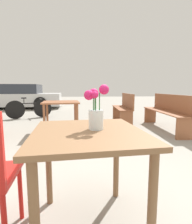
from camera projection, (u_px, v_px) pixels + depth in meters
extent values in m
cube|color=brown|center=(88.00, 133.00, 1.16)|extent=(0.77, 0.85, 0.03)
cylinder|color=brown|center=(152.00, 212.00, 0.93)|extent=(0.05, 0.05, 0.69)
cylinder|color=brown|center=(49.00, 165.00, 1.49)|extent=(0.05, 0.05, 0.69)
cylinder|color=brown|center=(116.00, 160.00, 1.59)|extent=(0.05, 0.05, 0.69)
cylinder|color=silver|center=(96.00, 120.00, 1.18)|extent=(0.10, 0.10, 0.13)
cylinder|color=silver|center=(96.00, 124.00, 1.19)|extent=(0.09, 0.09, 0.07)
cylinder|color=#337038|center=(99.00, 110.00, 1.17)|extent=(0.01, 0.01, 0.24)
sphere|color=#D11E60|center=(104.00, 90.00, 1.16)|extent=(0.07, 0.07, 0.07)
cylinder|color=#337038|center=(95.00, 112.00, 1.20)|extent=(0.01, 0.01, 0.21)
sphere|color=#D11E60|center=(94.00, 93.00, 1.21)|extent=(0.07, 0.07, 0.07)
cylinder|color=#337038|center=(93.00, 113.00, 1.17)|extent=(0.01, 0.01, 0.20)
sphere|color=#D11E60|center=(89.00, 95.00, 1.15)|extent=(0.07, 0.07, 0.07)
cylinder|color=#337038|center=(96.00, 113.00, 1.16)|extent=(0.01, 0.01, 0.21)
sphere|color=#D11E60|center=(95.00, 95.00, 1.12)|extent=(0.04, 0.04, 0.04)
cylinder|color=red|center=(20.00, 192.00, 1.32)|extent=(0.03, 0.03, 0.43)
cube|color=brown|center=(164.00, 111.00, 4.23)|extent=(0.41, 1.89, 0.02)
cube|color=brown|center=(171.00, 103.00, 4.21)|extent=(0.08, 1.89, 0.40)
cube|color=brown|center=(184.00, 129.00, 3.39)|extent=(0.33, 0.07, 0.43)
cube|color=brown|center=(150.00, 115.00, 5.13)|extent=(0.33, 0.07, 0.43)
cube|color=brown|center=(122.00, 108.00, 5.00)|extent=(0.44, 1.43, 0.02)
cube|color=brown|center=(127.00, 101.00, 4.98)|extent=(0.11, 1.41, 0.40)
cube|color=brown|center=(126.00, 120.00, 4.39)|extent=(0.33, 0.08, 0.43)
cube|color=brown|center=(118.00, 113.00, 5.67)|extent=(0.33, 0.08, 0.43)
cube|color=brown|center=(61.00, 102.00, 3.93)|extent=(0.86, 0.87, 0.03)
cylinder|color=brown|center=(44.00, 121.00, 3.58)|extent=(0.05, 0.05, 0.67)
cylinder|color=brown|center=(77.00, 120.00, 3.70)|extent=(0.05, 0.05, 0.67)
cylinder|color=brown|center=(47.00, 116.00, 4.24)|extent=(0.05, 0.05, 0.67)
cylinder|color=brown|center=(75.00, 115.00, 4.37)|extent=(0.05, 0.05, 0.67)
cylinder|color=black|center=(15.00, 110.00, 5.69)|extent=(0.57, 0.25, 0.60)
cylinder|color=black|center=(43.00, 108.00, 6.07)|extent=(0.57, 0.25, 0.60)
cube|color=black|center=(29.00, 103.00, 5.85)|extent=(0.74, 0.31, 0.03)
cylinder|color=black|center=(24.00, 101.00, 5.77)|extent=(0.02, 0.02, 0.18)
cube|color=black|center=(24.00, 98.00, 5.76)|extent=(0.17, 0.11, 0.04)
cube|color=black|center=(41.00, 99.00, 6.01)|extent=(0.19, 0.43, 0.02)
cube|color=silver|center=(14.00, 99.00, 8.79)|extent=(4.66, 2.04, 0.60)
cube|color=#2D333D|center=(14.00, 89.00, 8.72)|extent=(2.59, 1.80, 0.45)
cylinder|color=black|center=(41.00, 103.00, 8.15)|extent=(0.61, 0.21, 0.60)
cylinder|color=black|center=(46.00, 101.00, 9.86)|extent=(0.61, 0.21, 0.60)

